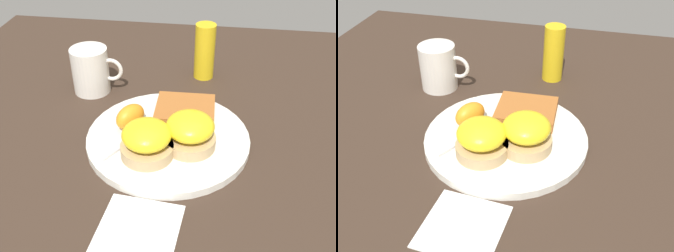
% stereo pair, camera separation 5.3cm
% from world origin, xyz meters
% --- Properties ---
extents(ground_plane, '(1.10, 1.10, 0.00)m').
position_xyz_m(ground_plane, '(0.00, 0.00, 0.00)').
color(ground_plane, '#38281E').
extents(plate, '(0.28, 0.28, 0.01)m').
position_xyz_m(plate, '(0.00, 0.00, 0.01)').
color(plate, silver).
rests_on(plate, ground_plane).
extents(sandwich_benedict_left, '(0.09, 0.09, 0.06)m').
position_xyz_m(sandwich_benedict_left, '(-0.03, -0.06, 0.04)').
color(sandwich_benedict_left, tan).
rests_on(sandwich_benedict_left, plate).
extents(sandwich_benedict_right, '(0.09, 0.09, 0.06)m').
position_xyz_m(sandwich_benedict_right, '(0.04, -0.02, 0.04)').
color(sandwich_benedict_right, tan).
rests_on(sandwich_benedict_right, plate).
extents(hashbrown_patty, '(0.11, 0.10, 0.02)m').
position_xyz_m(hashbrown_patty, '(0.02, 0.07, 0.02)').
color(hashbrown_patty, '#A45D28').
rests_on(hashbrown_patty, plate).
extents(orange_wedge, '(0.06, 0.07, 0.04)m').
position_xyz_m(orange_wedge, '(-0.07, 0.02, 0.04)').
color(orange_wedge, orange).
rests_on(orange_wedge, plate).
extents(fork, '(0.13, 0.19, 0.00)m').
position_xyz_m(fork, '(-0.03, 0.02, 0.02)').
color(fork, silver).
rests_on(fork, plate).
extents(cup, '(0.11, 0.08, 0.10)m').
position_xyz_m(cup, '(-0.18, 0.15, 0.05)').
color(cup, silver).
rests_on(cup, ground_plane).
extents(napkin, '(0.12, 0.12, 0.00)m').
position_xyz_m(napkin, '(-0.01, -0.20, 0.00)').
color(napkin, white).
rests_on(napkin, ground_plane).
extents(condiment_bottle, '(0.04, 0.04, 0.12)m').
position_xyz_m(condiment_bottle, '(0.04, 0.25, 0.06)').
color(condiment_bottle, gold).
rests_on(condiment_bottle, ground_plane).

